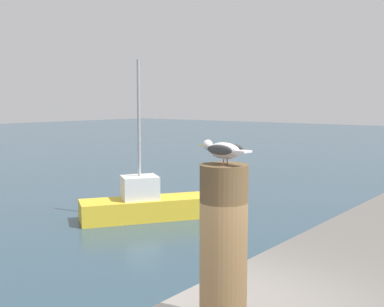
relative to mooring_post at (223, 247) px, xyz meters
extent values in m
cylinder|color=brown|center=(0.00, 0.00, 0.00)|extent=(0.30, 0.30, 1.04)
cylinder|color=#C67060|center=(0.02, -0.01, 0.54)|extent=(0.01, 0.01, 0.04)
cylinder|color=#C67060|center=(-0.02, -0.01, 0.54)|extent=(0.01, 0.01, 0.04)
ellipsoid|color=white|center=(0.00, 0.00, 0.60)|extent=(0.11, 0.24, 0.10)
sphere|color=white|center=(0.01, 0.13, 0.63)|extent=(0.06, 0.06, 0.06)
cone|color=yellow|center=(0.01, 0.19, 0.63)|extent=(0.02, 0.05, 0.02)
cube|color=white|center=(-0.01, -0.14, 0.61)|extent=(0.08, 0.08, 0.01)
ellipsoid|color=#3B3B3B|center=(0.06, -0.01, 0.61)|extent=(0.05, 0.19, 0.06)
ellipsoid|color=#3B3B3B|center=(-0.06, -0.01, 0.61)|extent=(0.05, 0.19, 0.06)
cube|color=yellow|center=(6.61, 6.85, -1.93)|extent=(3.83, 2.97, 0.55)
cone|color=yellow|center=(8.46, 5.64, -1.91)|extent=(1.24, 1.24, 0.89)
cube|color=white|center=(6.27, 7.07, -1.35)|extent=(1.20, 1.15, 0.61)
cylinder|color=#A5A5A8|center=(6.27, 7.07, 0.46)|extent=(0.08, 0.08, 3.02)
camera|label=1|loc=(-2.31, -1.61, 0.90)|focal=43.72mm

